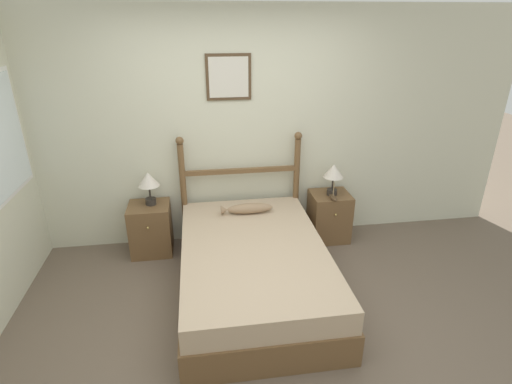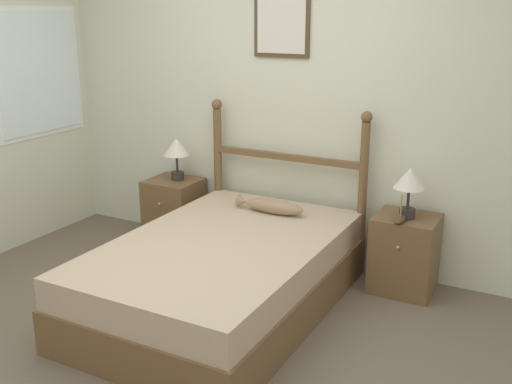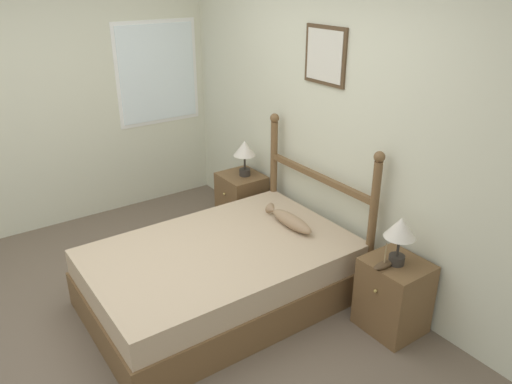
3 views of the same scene
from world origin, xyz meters
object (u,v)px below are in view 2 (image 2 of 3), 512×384
Objects in this scene: table_lamp_left at (176,150)px; fish_pillow at (271,206)px; nightstand_right at (404,254)px; bed at (222,275)px; table_lamp_right at (410,182)px; model_boat at (400,219)px; nightstand_left at (175,211)px.

fish_pillow is (1.01, -0.23, -0.28)m from table_lamp_left.
bed is at bearing -139.45° from nightstand_right.
model_boat is (-0.02, -0.10, -0.24)m from table_lamp_right.
model_boat is (1.98, -0.15, -0.24)m from table_lamp_left.
bed is 3.63× the size of nightstand_left.
fish_pillow is at bearing -168.28° from nightstand_right.
table_lamp_right is at bearing 78.85° from model_boat.
table_lamp_right is at bearing -84.39° from nightstand_right.
table_lamp_left reaches higher than nightstand_left.
table_lamp_left is at bearing 179.32° from nightstand_right.
model_boat is 0.97m from fish_pillow.
nightstand_left is 2.03m from model_boat.
model_boat is at bearing -101.15° from table_lamp_right.
nightstand_left is at bearing 180.00° from nightstand_right.
nightstand_left is 2.87× the size of model_boat.
nightstand_left is 1.55× the size of table_lamp_left.
table_lamp_left and table_lamp_right have the same top height.
table_lamp_left is 2.00m from table_lamp_right.
nightstand_right is (2.02, 0.00, 0.00)m from nightstand_left.
fish_pillow is at bearing -175.42° from model_boat.
model_boat is 0.36× the size of fish_pillow.
nightstand_right is at bearing 11.72° from fish_pillow.
nightstand_left is 1.55× the size of table_lamp_right.
table_lamp_left is at bearing 38.32° from nightstand_left.
table_lamp_right reaches higher than fish_pillow.
table_lamp_left is at bearing 178.66° from table_lamp_right.
fish_pillow reaches higher than nightstand_left.
nightstand_right is (1.01, 0.87, 0.04)m from bed.
fish_pillow is (0.03, 0.66, 0.31)m from bed.
model_boat is (2.01, -0.13, 0.30)m from nightstand_left.
nightstand_right is 0.33m from model_boat.
table_lamp_right is 0.67× the size of fish_pillow.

